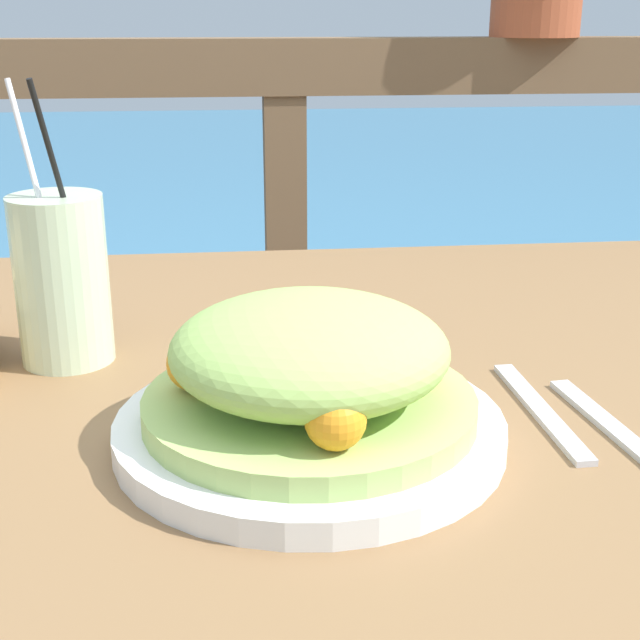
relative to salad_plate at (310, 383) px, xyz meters
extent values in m
cube|color=olive|center=(0.05, 0.08, -0.07)|extent=(1.12, 0.96, 0.04)
cube|color=brown|center=(0.05, 0.93, 0.17)|extent=(2.80, 0.08, 0.09)
cube|color=brown|center=(0.05, 0.93, -0.34)|extent=(0.07, 0.07, 0.92)
cube|color=teal|center=(0.05, 3.43, -0.58)|extent=(12.00, 4.00, 0.43)
cylinder|color=white|center=(0.00, 0.00, -0.04)|extent=(0.29, 0.29, 0.02)
cylinder|color=#A8C66B|center=(0.00, 0.00, -0.02)|extent=(0.24, 0.24, 0.02)
ellipsoid|color=#9EC660|center=(0.00, 0.00, 0.03)|extent=(0.20, 0.20, 0.07)
sphere|color=orange|center=(0.08, 0.02, 0.01)|extent=(0.04, 0.04, 0.04)
sphere|color=orange|center=(0.01, 0.08, 0.01)|extent=(0.04, 0.04, 0.04)
sphere|color=orange|center=(-0.08, 0.02, 0.01)|extent=(0.04, 0.04, 0.04)
sphere|color=orange|center=(0.01, -0.09, 0.01)|extent=(0.04, 0.04, 0.04)
cylinder|color=beige|center=(-0.20, 0.19, 0.03)|extent=(0.08, 0.08, 0.15)
cylinder|color=black|center=(-0.19, 0.18, 0.10)|extent=(0.04, 0.05, 0.21)
cylinder|color=white|center=(-0.21, 0.18, 0.10)|extent=(0.05, 0.06, 0.21)
cylinder|color=#A34C2D|center=(0.47, 0.93, 0.25)|extent=(0.15, 0.15, 0.08)
cube|color=silver|center=(0.19, 0.03, -0.04)|extent=(0.02, 0.18, 0.00)
cube|color=silver|center=(0.23, -0.01, -0.04)|extent=(0.04, 0.18, 0.00)
camera|label=1|loc=(-0.05, -0.59, 0.25)|focal=50.00mm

